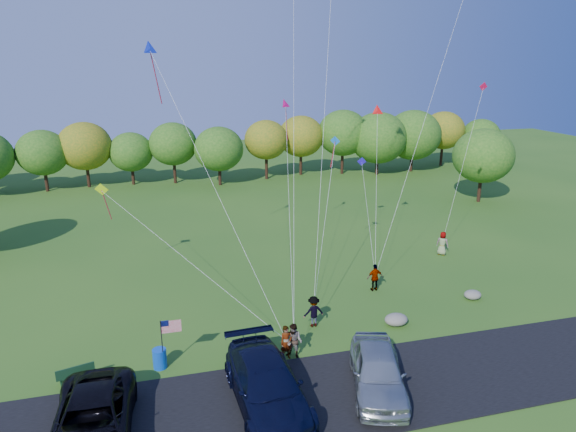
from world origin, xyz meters
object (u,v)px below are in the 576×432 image
object	(u,v)px
minivan_navy	(267,385)
minivan_silver	(378,371)
minivan_dark	(92,422)
flyer_a	(286,343)
flyer_d	(375,277)
flyer_b	(294,341)
park_bench	(76,374)
flyer_e	(442,243)
trash_barrel	(160,358)
flyer_c	(314,311)

from	to	relation	value
minivan_navy	minivan_silver	xyz separation A→B (m)	(4.90, -0.20, -0.03)
minivan_dark	minivan_silver	bearing A→B (deg)	3.03
flyer_a	flyer_d	world-z (taller)	flyer_d
flyer_b	park_bench	xyz separation A→B (m)	(-10.00, 0.49, -0.41)
flyer_a	park_bench	xyz separation A→B (m)	(-9.62, 0.49, -0.39)
flyer_b	flyer_a	bearing A→B (deg)	-138.33
park_bench	minivan_silver	bearing A→B (deg)	-32.40
flyer_b	flyer_d	size ratio (longest dim) A/B	1.01
flyer_e	park_bench	xyz separation A→B (m)	(-24.36, -10.00, -0.40)
flyer_e	park_bench	size ratio (longest dim) A/B	1.10
minivan_navy	flyer_a	bearing A→B (deg)	59.74
minivan_navy	flyer_a	world-z (taller)	minivan_navy
minivan_silver	flyer_d	size ratio (longest dim) A/B	3.11
flyer_b	flyer_e	bearing A→B (deg)	77.81
minivan_silver	trash_barrel	xyz separation A→B (m)	(-9.17, 4.26, -0.51)
trash_barrel	minivan_dark	bearing A→B (deg)	-119.63
flyer_c	park_bench	world-z (taller)	flyer_c
flyer_b	park_bench	distance (m)	10.02
flyer_b	flyer_e	xyz separation A→B (m)	(14.36, 10.48, -0.01)
flyer_a	flyer_e	size ratio (longest dim) A/B	0.98
minivan_dark	flyer_a	size ratio (longest dim) A/B	3.64
flyer_d	flyer_e	distance (m)	8.65
flyer_d	flyer_b	bearing A→B (deg)	40.54
minivan_silver	trash_barrel	size ratio (longest dim) A/B	5.69
flyer_b	flyer_c	size ratio (longest dim) A/B	1.02
minivan_dark	trash_barrel	world-z (taller)	minivan_dark
minivan_dark	flyer_d	size ratio (longest dim) A/B	3.61
flyer_d	flyer_e	xyz separation A→B (m)	(7.41, 4.46, 0.01)
flyer_b	minivan_navy	bearing A→B (deg)	-80.67
minivan_silver	flyer_e	size ratio (longest dim) A/B	3.08
flyer_a	trash_barrel	xyz separation A→B (m)	(-5.96, 0.80, -0.39)
minivan_navy	park_bench	bearing A→B (deg)	151.75
minivan_dark	park_bench	size ratio (longest dim) A/B	3.94
flyer_b	flyer_d	world-z (taller)	flyer_b
flyer_d	flyer_e	size ratio (longest dim) A/B	0.99
minivan_navy	flyer_d	world-z (taller)	minivan_navy
minivan_silver	park_bench	world-z (taller)	minivan_silver
minivan_navy	trash_barrel	bearing A→B (deg)	133.51
flyer_a	flyer_c	distance (m)	3.51
minivan_navy	flyer_e	distance (m)	21.42
minivan_dark	park_bench	distance (m)	4.35
flyer_a	flyer_b	world-z (taller)	flyer_b
minivan_dark	minivan_silver	xyz separation A→B (m)	(11.73, 0.23, 0.05)
flyer_d	flyer_e	bearing A→B (deg)	-149.35
park_bench	trash_barrel	world-z (taller)	trash_barrel
flyer_b	trash_barrel	size ratio (longest dim) A/B	1.86
trash_barrel	park_bench	bearing A→B (deg)	-175.14
flyer_e	flyer_c	bearing A→B (deg)	77.34
flyer_d	park_bench	xyz separation A→B (m)	(-16.95, -5.54, -0.40)
flyer_c	flyer_d	xyz separation A→B (m)	(5.09, 3.32, 0.01)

